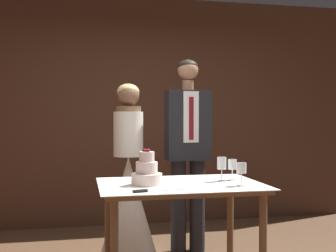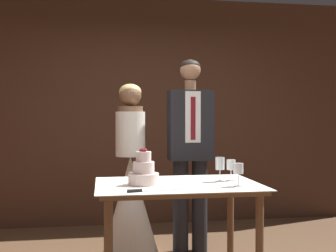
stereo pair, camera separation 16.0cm
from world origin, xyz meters
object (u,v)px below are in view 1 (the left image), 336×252
Objects in this scene: cake_table at (180,197)px; groom at (188,145)px; wine_glass_middle at (222,164)px; cake_knife at (149,191)px; wine_glass_near at (241,169)px; tiered_cake at (147,173)px; wine_glass_far at (232,165)px; bride at (128,192)px.

cake_table is 1.01m from groom.
wine_glass_middle is 0.10× the size of groom.
wine_glass_near reaches higher than cake_knife.
wine_glass_far is at bearing 7.76° from tiered_cake.
wine_glass_middle is at bearing 105.38° from wine_glass_near.
wine_glass_near is 0.89× the size of wine_glass_middle.
cake_knife is 2.01× the size of wine_glass_middle.
cake_table is at bearing 5.34° from tiered_cake.
bride is at bearing 92.06° from tiered_cake.
bride is (-0.69, 1.11, -0.34)m from wine_glass_near.
tiered_cake is at bearing -172.24° from wine_glass_far.
bride is at bearing 121.95° from wine_glass_near.
cake_knife is at bearing -150.51° from wine_glass_middle.
groom is (-0.05, 0.87, 0.10)m from wine_glass_middle.
groom is at bearing 59.57° from tiered_cake.
groom reaches higher than wine_glass_near.
cake_knife is 2.29× the size of wine_glass_far.
cake_knife is 1.37m from groom.
wine_glass_middle is (0.59, 0.06, 0.04)m from tiered_cake.
tiered_cake is 0.16× the size of bride.
wine_glass_near is 0.28m from wine_glass_far.
wine_glass_near reaches higher than wine_glass_far.
cake_knife is 0.71m from wine_glass_near.
cake_table is 0.96m from bride.
wine_glass_far reaches higher than cake_knife.
cake_table is 0.32m from tiered_cake.
tiered_cake reaches higher than cake_knife.
wine_glass_far is at bearing 19.89° from wine_glass_middle.
cake_knife reaches higher than cake_table.
bride is at bearing 131.02° from wine_glass_far.
cake_table is 6.46× the size of wine_glass_middle.
cake_table is 0.74× the size of bride.
bride is (-0.63, 0.87, -0.34)m from wine_glass_middle.
bride reaches higher than cake_knife.
cake_knife is 0.72m from wine_glass_middle.
tiered_cake is at bearing -120.43° from groom.
wine_glass_far is at bearing 16.76° from cake_knife.
cake_knife is at bearing -115.12° from groom.
tiered_cake is 0.70× the size of cake_knife.
wine_glass_middle is 1.14× the size of wine_glass_far.
tiered_cake reaches higher than wine_glass_middle.
wine_glass_far is (0.72, 0.39, 0.11)m from cake_knife.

